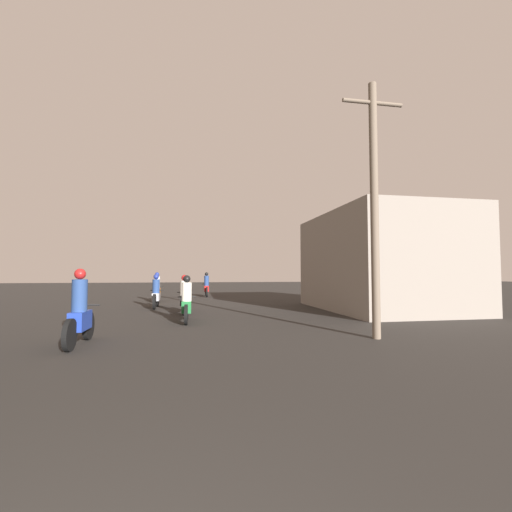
# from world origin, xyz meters

# --- Properties ---
(motorcycle_blue) EXTENTS (0.60, 1.93, 1.69)m
(motorcycle_blue) POSITION_xyz_m (-1.74, 7.46, 0.68)
(motorcycle_blue) COLOR black
(motorcycle_blue) RESTS_ON ground_plane
(motorcycle_green) EXTENTS (0.60, 1.99, 1.53)m
(motorcycle_green) POSITION_xyz_m (0.51, 10.72, 0.61)
(motorcycle_green) COLOR black
(motorcycle_green) RESTS_ON ground_plane
(motorcycle_black) EXTENTS (0.60, 2.09, 1.53)m
(motorcycle_black) POSITION_xyz_m (0.37, 13.18, 0.62)
(motorcycle_black) COLOR black
(motorcycle_black) RESTS_ON ground_plane
(motorcycle_silver) EXTENTS (0.60, 2.01, 1.55)m
(motorcycle_silver) POSITION_xyz_m (-0.96, 15.52, 0.62)
(motorcycle_silver) COLOR black
(motorcycle_silver) RESTS_ON ground_plane
(motorcycle_orange) EXTENTS (0.60, 2.13, 1.64)m
(motorcycle_orange) POSITION_xyz_m (-1.29, 19.19, 0.65)
(motorcycle_orange) COLOR black
(motorcycle_orange) RESTS_ON ground_plane
(motorcycle_red) EXTENTS (0.60, 2.15, 1.66)m
(motorcycle_red) POSITION_xyz_m (1.60, 23.00, 0.65)
(motorcycle_red) COLOR black
(motorcycle_red) RESTS_ON ground_plane
(building_right_near) EXTENTS (5.05, 7.19, 4.20)m
(building_right_near) POSITION_xyz_m (8.86, 13.15, 2.10)
(building_right_near) COLOR gray
(building_right_near) RESTS_ON ground_plane
(utility_pole_near) EXTENTS (1.60, 0.20, 6.38)m
(utility_pole_near) POSITION_xyz_m (5.13, 6.99, 3.35)
(utility_pole_near) COLOR #6B5B4C
(utility_pole_near) RESTS_ON ground_plane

